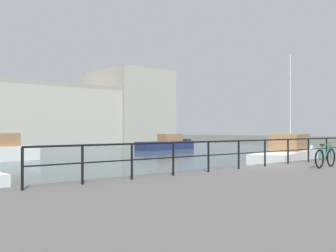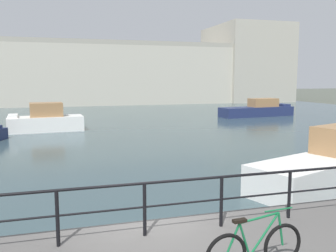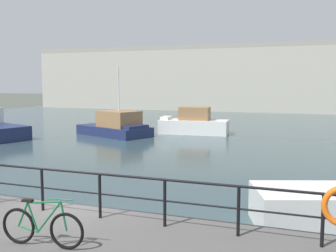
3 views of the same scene
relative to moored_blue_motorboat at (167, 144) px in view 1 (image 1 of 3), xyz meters
name	(u,v)px [view 1 (image 1 of 3)]	position (x,y,z in m)	size (l,w,h in m)	color
ground_plane	(254,190)	(-18.87, -27.94, -0.71)	(240.00, 240.00, 0.00)	#4C5147
water_basin	(6,155)	(-18.87, 2.26, -0.71)	(80.00, 60.00, 0.01)	#33474C
moored_blue_motorboat	(167,144)	(0.00, 0.00, 0.00)	(8.68, 3.14, 1.94)	navy
moored_white_yacht	(288,155)	(-9.62, -23.55, 0.15)	(9.73, 5.14, 7.45)	white
moored_small_launch	(0,151)	(-21.92, -5.51, 0.13)	(5.78, 2.65, 2.23)	white
quay_railing	(277,147)	(-18.35, -28.69, 1.09)	(21.10, 0.07, 1.08)	black
parked_bicycle	(325,157)	(-17.79, -30.49, 0.74)	(1.77, 0.21, 0.98)	black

